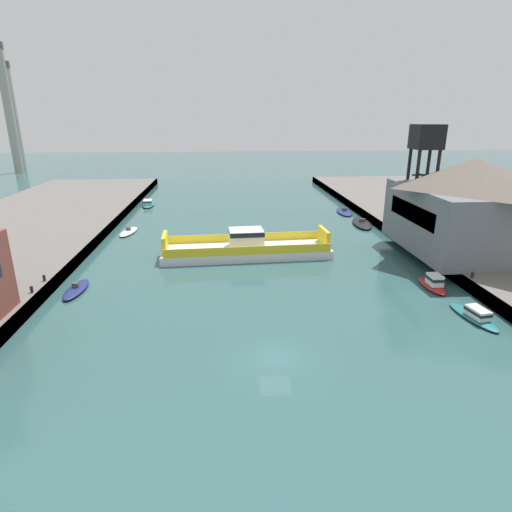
% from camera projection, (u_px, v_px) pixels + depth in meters
% --- Properties ---
extents(ground_plane, '(400.00, 400.00, 0.00)m').
position_uv_depth(ground_plane, '(275.00, 358.00, 32.04)').
color(ground_plane, '#335B5B').
extents(chain_ferry, '(22.29, 7.38, 3.59)m').
position_uv_depth(chain_ferry, '(246.00, 248.00, 55.26)').
color(chain_ferry, silver).
rests_on(chain_ferry, ground).
extents(moored_boat_near_left, '(3.99, 8.61, 1.06)m').
position_uv_depth(moored_boat_near_left, '(362.00, 223.00, 71.30)').
color(moored_boat_near_left, black).
rests_on(moored_boat_near_left, ground).
extents(moored_boat_near_right, '(3.12, 7.92, 1.26)m').
position_uv_depth(moored_boat_near_right, '(148.00, 203.00, 86.66)').
color(moored_boat_near_right, '#237075').
rests_on(moored_boat_near_right, ground).
extents(moored_boat_mid_left, '(2.62, 6.33, 1.24)m').
position_uv_depth(moored_boat_mid_left, '(475.00, 315.00, 37.96)').
color(moored_boat_mid_left, '#237075').
rests_on(moored_boat_mid_left, ground).
extents(moored_boat_mid_right, '(2.77, 6.25, 0.95)m').
position_uv_depth(moored_boat_mid_right, '(129.00, 232.00, 66.28)').
color(moored_boat_mid_right, white).
rests_on(moored_boat_mid_right, ground).
extents(moored_boat_far_left, '(3.39, 7.76, 0.93)m').
position_uv_depth(moored_boat_far_left, '(344.00, 212.00, 80.30)').
color(moored_boat_far_left, navy).
rests_on(moored_boat_far_left, ground).
extents(moored_boat_far_right, '(1.78, 5.00, 1.67)m').
position_uv_depth(moored_boat_far_right, '(433.00, 283.00, 44.77)').
color(moored_boat_far_right, red).
rests_on(moored_boat_far_right, ground).
extents(moored_boat_upstream_a, '(2.08, 5.80, 0.99)m').
position_uv_depth(moored_boat_upstream_a, '(76.00, 289.00, 44.12)').
color(moored_boat_upstream_a, navy).
rests_on(moored_boat_upstream_a, ground).
extents(warehouse_shed, '(14.94, 17.68, 11.47)m').
position_uv_depth(warehouse_shed, '(470.00, 205.00, 52.19)').
color(warehouse_shed, slate).
rests_on(warehouse_shed, quay_right).
extents(crane_tower, '(3.54, 3.54, 15.27)m').
position_uv_depth(crane_tower, '(425.00, 149.00, 55.53)').
color(crane_tower, black).
rests_on(crane_tower, quay_right).
extents(bollard_left_aft, '(0.32, 0.32, 0.71)m').
position_uv_depth(bollard_left_aft, '(32.00, 289.00, 40.44)').
color(bollard_left_aft, black).
rests_on(bollard_left_aft, quay_left).
extents(bollard_right_aft, '(0.32, 0.32, 0.71)m').
position_uv_depth(bollard_right_aft, '(473.00, 274.00, 44.13)').
color(bollard_right_aft, black).
rests_on(bollard_right_aft, quay_right).
extents(bollard_left_far, '(0.32, 0.32, 0.71)m').
position_uv_depth(bollard_left_far, '(44.00, 277.00, 43.29)').
color(bollard_left_far, black).
rests_on(bollard_left_far, quay_left).
extents(bollard_right_far, '(0.32, 0.32, 0.71)m').
position_uv_depth(bollard_right_far, '(463.00, 268.00, 45.92)').
color(bollard_right_far, black).
rests_on(bollard_right_far, quay_right).
extents(smokestack_distant_a, '(3.04, 3.04, 38.90)m').
position_uv_depth(smokestack_distant_a, '(8.00, 107.00, 131.01)').
color(smokestack_distant_a, '#9E998E').
rests_on(smokestack_distant_a, ground).
extents(smokestack_distant_b, '(2.89, 2.89, 33.72)m').
position_uv_depth(smokestack_distant_b, '(13.00, 115.00, 133.03)').
color(smokestack_distant_b, '#9E998E').
rests_on(smokestack_distant_b, ground).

